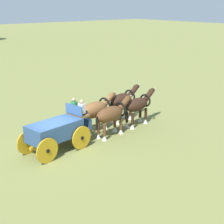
# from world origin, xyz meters

# --- Properties ---
(ground_plane) EXTENTS (220.00, 220.00, 0.00)m
(ground_plane) POSITION_xyz_m (0.00, 0.00, 0.00)
(ground_plane) COLOR olive
(show_wagon) EXTENTS (5.98, 2.26, 2.61)m
(show_wagon) POSITION_xyz_m (0.18, 0.03, 1.18)
(show_wagon) COLOR #2D4C7A
(show_wagon) RESTS_ON ground
(draft_horse_rear_near) EXTENTS (3.11, 1.30, 2.21)m
(draft_horse_rear_near) POSITION_xyz_m (3.66, 1.21, 1.34)
(draft_horse_rear_near) COLOR brown
(draft_horse_rear_near) RESTS_ON ground
(draft_horse_rear_off) EXTENTS (3.15, 1.22, 2.20)m
(draft_horse_rear_off) POSITION_xyz_m (3.87, -0.07, 1.33)
(draft_horse_rear_off) COLOR brown
(draft_horse_rear_off) RESTS_ON ground
(draft_horse_lead_near) EXTENTS (2.97, 1.20, 2.27)m
(draft_horse_lead_near) POSITION_xyz_m (6.24, 1.60, 1.39)
(draft_horse_lead_near) COLOR #331E14
(draft_horse_lead_near) RESTS_ON ground
(draft_horse_lead_off) EXTENTS (3.05, 1.15, 2.21)m
(draft_horse_lead_off) POSITION_xyz_m (6.45, 0.32, 1.34)
(draft_horse_lead_off) COLOR #331E14
(draft_horse_lead_off) RESTS_ON ground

